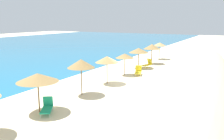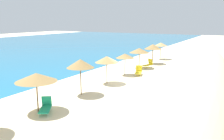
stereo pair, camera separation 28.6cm
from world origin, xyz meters
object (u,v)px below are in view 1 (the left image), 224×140
at_px(beach_umbrella_5, 139,50).
at_px(beach_umbrella_7, 160,44).
at_px(cooler_box, 181,61).
at_px(beach_umbrella_2, 81,64).
at_px(lounge_chair_2, 148,64).
at_px(beach_umbrella_4, 125,56).
at_px(lounge_chair_0, 138,71).
at_px(beach_umbrella_1, 38,78).
at_px(lounge_chair_1, 47,107).
at_px(beach_umbrella_3, 107,59).
at_px(beach_umbrella_6, 152,47).

bearing_deg(beach_umbrella_5, beach_umbrella_7, -0.47).
distance_m(beach_umbrella_5, cooler_box, 7.79).
distance_m(beach_umbrella_2, lounge_chair_2, 13.36).
height_order(beach_umbrella_2, beach_umbrella_7, beach_umbrella_2).
bearing_deg(beach_umbrella_4, lounge_chair_2, -7.34).
relative_size(beach_umbrella_2, lounge_chair_0, 1.92).
height_order(beach_umbrella_1, lounge_chair_1, beach_umbrella_1).
bearing_deg(lounge_chair_1, beach_umbrella_3, -121.95).
height_order(beach_umbrella_5, lounge_chair_1, beach_umbrella_5).
bearing_deg(beach_umbrella_2, lounge_chair_0, -7.44).
bearing_deg(beach_umbrella_3, lounge_chair_0, -13.57).
bearing_deg(beach_umbrella_2, lounge_chair_1, -176.18).
distance_m(lounge_chair_0, lounge_chair_2, 4.40).
height_order(beach_umbrella_4, beach_umbrella_5, beach_umbrella_5).
bearing_deg(beach_umbrella_7, beach_umbrella_4, -179.37).
relative_size(beach_umbrella_1, beach_umbrella_3, 1.02).
distance_m(beach_umbrella_1, cooler_box, 23.60).
bearing_deg(beach_umbrella_1, lounge_chair_1, -75.28).
xyz_separation_m(beach_umbrella_1, beach_umbrella_6, (20.37, -0.33, 0.03)).
xyz_separation_m(beach_umbrella_3, beach_umbrella_7, (16.26, 0.22, -0.02)).
relative_size(lounge_chair_2, cooler_box, 3.80).
bearing_deg(beach_umbrella_1, lounge_chair_2, -2.69).
xyz_separation_m(beach_umbrella_2, beach_umbrella_7, (20.31, 0.22, -0.27)).
bearing_deg(beach_umbrella_2, beach_umbrella_3, 0.01).
height_order(beach_umbrella_6, lounge_chair_1, beach_umbrella_6).
height_order(beach_umbrella_6, lounge_chair_2, beach_umbrella_6).
bearing_deg(cooler_box, beach_umbrella_1, 171.08).
distance_m(beach_umbrella_6, lounge_chair_1, 20.32).
height_order(beach_umbrella_2, beach_umbrella_4, beach_umbrella_2).
distance_m(beach_umbrella_2, beach_umbrella_5, 12.34).
bearing_deg(beach_umbrella_4, lounge_chair_1, -178.28).
bearing_deg(beach_umbrella_5, beach_umbrella_4, -177.33).
bearing_deg(beach_umbrella_6, beach_umbrella_2, 179.68).
bearing_deg(beach_umbrella_4, beach_umbrella_7, 0.63).
relative_size(beach_umbrella_3, lounge_chair_1, 1.67).
xyz_separation_m(beach_umbrella_3, beach_umbrella_4, (3.96, 0.09, -0.19)).
height_order(beach_umbrella_4, lounge_chair_1, beach_umbrella_4).
xyz_separation_m(beach_umbrella_2, beach_umbrella_4, (8.01, 0.09, -0.43)).
xyz_separation_m(beach_umbrella_4, lounge_chair_1, (-12.20, -0.37, -1.71)).
xyz_separation_m(beach_umbrella_5, beach_umbrella_7, (7.98, -0.07, 0.07)).
distance_m(beach_umbrella_1, beach_umbrella_7, 24.64).
bearing_deg(beach_umbrella_7, lounge_chair_0, -173.18).
bearing_deg(cooler_box, beach_umbrella_2, 169.79).
bearing_deg(beach_umbrella_5, beach_umbrella_1, -179.85).
height_order(beach_umbrella_4, beach_umbrella_7, beach_umbrella_7).
distance_m(beach_umbrella_7, lounge_chair_1, 24.58).
height_order(beach_umbrella_3, cooler_box, beach_umbrella_3).
xyz_separation_m(beach_umbrella_5, beach_umbrella_6, (3.71, -0.38, 0.13)).
relative_size(beach_umbrella_3, lounge_chair_2, 1.65).
distance_m(beach_umbrella_1, beach_umbrella_6, 20.37).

